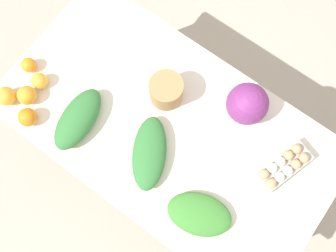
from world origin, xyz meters
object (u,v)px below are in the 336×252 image
object	(u,v)px
cabbage_purple	(247,104)
orange_0	(27,95)
greens_bunch_beet_tops	(149,153)
orange_3	(29,65)
orange_1	(28,117)
orange_2	(6,96)
greens_bunch_scallion	(199,214)
paper_bag	(166,91)
orange_4	(40,81)
greens_bunch_dandelion	(78,119)
egg_carton	(282,167)

from	to	relation	value
cabbage_purple	orange_0	world-z (taller)	cabbage_purple
greens_bunch_beet_tops	orange_3	world-z (taller)	greens_bunch_beet_tops
greens_bunch_beet_tops	cabbage_purple	bearing A→B (deg)	62.12
orange_0	orange_1	size ratio (longest dim) A/B	1.04
orange_1	orange_2	xyz separation A→B (m)	(-0.14, 0.02, 0.00)
greens_bunch_scallion	orange_0	world-z (taller)	orange_0
cabbage_purple	paper_bag	xyz separation A→B (m)	(-0.31, -0.15, -0.02)
greens_bunch_scallion	orange_3	size ratio (longest dim) A/B	3.97
orange_2	orange_3	size ratio (longest dim) A/B	1.26
greens_bunch_scallion	orange_2	world-z (taller)	orange_2
cabbage_purple	greens_bunch_beet_tops	distance (m)	0.46
orange_2	orange_4	bearing A→B (deg)	63.92
greens_bunch_dandelion	orange_4	bearing A→B (deg)	172.05
cabbage_purple	paper_bag	world-z (taller)	cabbage_purple
egg_carton	greens_bunch_dandelion	bearing A→B (deg)	-49.81
orange_1	orange_4	xyz separation A→B (m)	(-0.07, 0.16, -0.00)
greens_bunch_beet_tops	orange_2	xyz separation A→B (m)	(-0.65, -0.17, 0.00)
paper_bag	orange_4	xyz separation A→B (m)	(-0.48, -0.28, -0.03)
greens_bunch_beet_tops	greens_bunch_dandelion	bearing A→B (deg)	-169.34
greens_bunch_scallion	orange_2	distance (m)	0.97
orange_4	cabbage_purple	bearing A→B (deg)	28.32
egg_carton	paper_bag	size ratio (longest dim) A/B	1.86
orange_1	cabbage_purple	bearing A→B (deg)	38.87
orange_2	orange_3	world-z (taller)	orange_2
greens_bunch_scallion	orange_3	bearing A→B (deg)	175.23
paper_bag	greens_bunch_dandelion	xyz separation A→B (m)	(-0.23, -0.32, -0.02)
egg_carton	orange_3	size ratio (longest dim) A/B	4.11
egg_carton	orange_0	bearing A→B (deg)	-52.44
cabbage_purple	orange_3	bearing A→B (deg)	-155.71
paper_bag	orange_3	bearing A→B (deg)	-156.05
orange_2	greens_bunch_dandelion	bearing A→B (deg)	18.06
egg_carton	greens_bunch_dandelion	size ratio (longest dim) A/B	0.92
orange_2	orange_4	world-z (taller)	orange_2
egg_carton	orange_2	distance (m)	1.21
paper_bag	greens_bunch_dandelion	distance (m)	0.39
greens_bunch_dandelion	greens_bunch_scallion	world-z (taller)	greens_bunch_dandelion
egg_carton	orange_4	distance (m)	1.10
greens_bunch_beet_tops	orange_3	distance (m)	0.68
orange_3	orange_2	bearing A→B (deg)	-82.73
greens_bunch_beet_tops	orange_1	xyz separation A→B (m)	(-0.51, -0.18, 0.00)
orange_2	cabbage_purple	bearing A→B (deg)	33.33
greens_bunch_dandelion	greens_bunch_beet_tops	world-z (taller)	greens_bunch_dandelion
orange_4	paper_bag	bearing A→B (deg)	30.42
orange_0	egg_carton	bearing A→B (deg)	19.99
egg_carton	orange_1	size ratio (longest dim) A/B	3.39
orange_0	orange_3	distance (m)	0.15
paper_bag	orange_2	bearing A→B (deg)	-142.49
paper_bag	cabbage_purple	bearing A→B (deg)	24.91
egg_carton	orange_1	distance (m)	1.09
orange_0	orange_1	xyz separation A→B (m)	(0.07, -0.07, -0.00)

